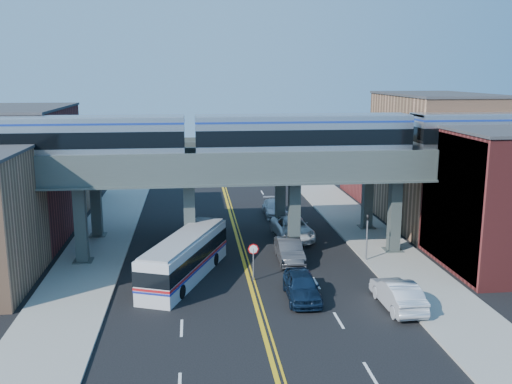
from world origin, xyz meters
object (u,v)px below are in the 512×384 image
Objects in this scene: car_parked_curb at (398,294)px; transit_train at (303,136)px; traffic_signal at (367,232)px; car_lane_d at (275,208)px; stop_sign at (253,256)px; car_lane_a at (302,286)px; car_lane_b at (289,250)px; transit_bus at (185,258)px; car_lane_c at (293,228)px.

transit_train is at bearing -70.84° from car_parked_curb.
car_lane_d is (-4.84, 14.80, -1.54)m from traffic_signal.
car_lane_a is at bearing -53.10° from stop_sign.
car_parked_curb is at bearing -79.35° from car_lane_d.
transit_bus is at bearing -159.22° from car_lane_b.
car_lane_d is at bearing 77.15° from stop_sign.
traffic_signal is at bearing -6.99° from car_lane_b.
car_lane_d is 0.99× the size of car_parked_curb.
car_lane_d is (8.71, 16.80, -0.71)m from transit_bus.
transit_bus is at bearing 149.83° from car_lane_a.
car_parked_curb is at bearing -34.21° from stop_sign.
stop_sign reaches higher than car_lane_b.
traffic_signal reaches higher than car_lane_a.
stop_sign is 18.28m from car_lane_d.
transit_train is at bearing 156.68° from traffic_signal.
car_lane_d is 23.73m from car_parked_curb.
transit_train is 7.93× the size of car_lane_c.
stop_sign reaches higher than car_lane_d.
car_lane_b is (0.47, 7.38, -0.02)m from car_lane_a.
car_parked_curb reaches higher than car_lane_b.
stop_sign is at bearing -117.98° from car_lane_c.
car_lane_d is (1.38, 21.37, -0.10)m from car_lane_a.
car_parked_curb is (-0.70, -8.57, -1.43)m from traffic_signal.
car_parked_curb is at bearing -79.90° from car_lane_c.
stop_sign reaches higher than car_parked_curb.
stop_sign is at bearing -161.37° from traffic_signal.
car_lane_b reaches higher than car_lane_d.
car_lane_a is 0.81× the size of car_lane_c.
traffic_signal is (4.64, -2.00, -7.06)m from transit_train.
transit_bus is 1.80× the size of car_lane_c.
traffic_signal is 13.72m from transit_bus.
stop_sign is at bearing -35.48° from car_parked_curb.
traffic_signal is 9.16m from car_lane_a.
car_lane_b is at bearing -105.83° from car_lane_c.
transit_train is 12.56m from transit_bus.
stop_sign is 0.50× the size of car_lane_d.
car_lane_a is at bearing -92.68° from car_lane_b.
transit_bus reaches higher than car_lane_d.
car_lane_c is at bearing 78.67° from car_lane_b.
car_parked_curb is at bearing -60.75° from car_lane_b.
car_parked_curb is (5.05, -9.38, 0.03)m from car_lane_b.
car_lane_b is at bearing 50.35° from stop_sign.
transit_bus is 8.31m from car_lane_b.
stop_sign is 10.83m from car_lane_c.
transit_bus is at bearing -28.34° from car_parked_curb.
transit_train is 14.12m from car_parked_curb.
car_lane_b is 14.02m from car_lane_d.
car_lane_b is 10.65m from car_parked_curb.
transit_bus reaches higher than car_lane_a.
traffic_signal reaches higher than transit_bus.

